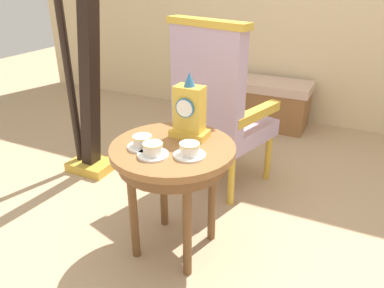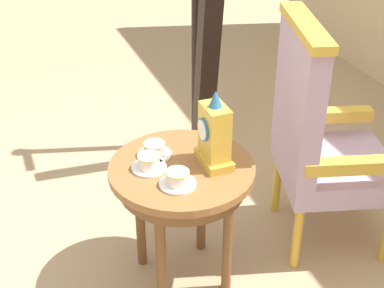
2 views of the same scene
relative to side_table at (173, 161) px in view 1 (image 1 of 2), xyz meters
name	(u,v)px [view 1 (image 1 of 2)]	position (x,y,z in m)	size (l,w,h in m)	color
ground_plane	(184,246)	(0.05, 0.02, -0.53)	(10.00, 10.00, 0.00)	tan
side_table	(173,161)	(0.00, 0.00, 0.00)	(0.62, 0.62, 0.62)	brown
teacup_left	(142,142)	(-0.12, -0.08, 0.11)	(0.15, 0.15, 0.06)	white
teacup_right	(153,150)	(-0.03, -0.13, 0.11)	(0.15, 0.15, 0.06)	white
teacup_center	(189,150)	(0.12, -0.06, 0.11)	(0.15, 0.15, 0.06)	white
mantel_clock	(189,112)	(0.03, 0.13, 0.22)	(0.19, 0.11, 0.34)	gold
armchair	(218,106)	(-0.05, 0.70, 0.06)	(0.67, 0.66, 1.14)	#B299B7
harp	(83,71)	(-0.95, 0.49, 0.23)	(0.40, 0.24, 1.89)	gold
window_bench	(255,101)	(-0.16, 1.97, -0.31)	(1.04, 0.40, 0.44)	#CCA893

